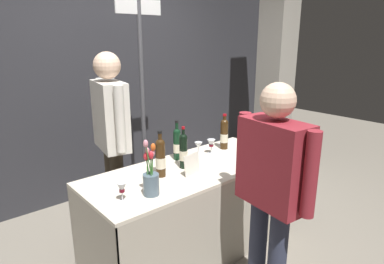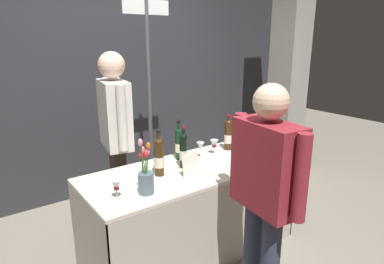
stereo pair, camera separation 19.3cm
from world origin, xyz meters
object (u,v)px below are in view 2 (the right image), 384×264
object	(u,v)px
concrete_pillar	(289,63)
wine_glass_mid	(214,144)
flower_vase	(146,178)
vendor_presenter	(116,127)
tasting_table	(192,194)
booth_signpost	(149,88)
featured_wine_bottle	(159,156)
wine_glass_near_taster	(116,186)
taster_foreground_right	(266,184)
display_bottle_0	(228,134)
wine_glass_near_vendor	(201,146)

from	to	relation	value
concrete_pillar	wine_glass_mid	distance (m)	1.92
flower_vase	vendor_presenter	distance (m)	0.91
concrete_pillar	tasting_table	bearing A→B (deg)	-160.70
concrete_pillar	booth_signpost	xyz separation A→B (m)	(-1.92, 0.24, -0.18)
wine_glass_mid	flower_vase	size ratio (longest dim) A/B	0.34
wine_glass_mid	booth_signpost	bearing A→B (deg)	103.27
concrete_pillar	wine_glass_mid	world-z (taller)	concrete_pillar
featured_wine_bottle	flower_vase	bearing A→B (deg)	-137.47
wine_glass_mid	wine_glass_near_taster	bearing A→B (deg)	-164.75
featured_wine_bottle	taster_foreground_right	bearing A→B (deg)	-71.58
display_bottle_0	flower_vase	world-z (taller)	flower_vase
featured_wine_bottle	tasting_table	bearing A→B (deg)	-4.81
wine_glass_mid	vendor_presenter	xyz separation A→B (m)	(-0.70, 0.55, 0.15)
tasting_table	booth_signpost	bearing A→B (deg)	80.45
display_bottle_0	wine_glass_mid	size ratio (longest dim) A/B	2.53
display_bottle_0	wine_glass_near_vendor	size ratio (longest dim) A/B	2.41
concrete_pillar	taster_foreground_right	xyz separation A→B (m)	(-2.11, -1.52, -0.55)
featured_wine_bottle	booth_signpost	bearing A→B (deg)	64.29
wine_glass_mid	flower_vase	xyz separation A→B (m)	(-0.88, -0.33, 0.02)
booth_signpost	concrete_pillar	bearing A→B (deg)	-6.99
wine_glass_near_taster	featured_wine_bottle	bearing A→B (deg)	21.80
concrete_pillar	display_bottle_0	bearing A→B (deg)	-159.96
wine_glass_mid	featured_wine_bottle	bearing A→B (deg)	-169.30
wine_glass_near_taster	booth_signpost	size ratio (longest dim) A/B	0.06
concrete_pillar	tasting_table	size ratio (longest dim) A/B	1.66
vendor_presenter	taster_foreground_right	size ratio (longest dim) A/B	1.09
flower_vase	taster_foreground_right	size ratio (longest dim) A/B	0.25
featured_wine_bottle	wine_glass_mid	distance (m)	0.66
wine_glass_near_taster	vendor_presenter	size ratio (longest dim) A/B	0.08
taster_foreground_right	display_bottle_0	bearing A→B (deg)	-23.85
flower_vase	booth_signpost	world-z (taller)	booth_signpost
wine_glass_mid	flower_vase	world-z (taller)	flower_vase
booth_signpost	flower_vase	bearing A→B (deg)	-120.66
vendor_presenter	booth_signpost	bearing A→B (deg)	129.68
tasting_table	wine_glass_near_vendor	distance (m)	0.42
featured_wine_bottle	concrete_pillar	bearing A→B (deg)	16.54
tasting_table	featured_wine_bottle	xyz separation A→B (m)	(-0.29, 0.02, 0.39)
concrete_pillar	display_bottle_0	xyz separation A→B (m)	(-1.54, -0.56, -0.55)
vendor_presenter	taster_foreground_right	bearing A→B (deg)	23.42
wine_glass_near_vendor	booth_signpost	world-z (taller)	booth_signpost
tasting_table	booth_signpost	size ratio (longest dim) A/B	0.82
tasting_table	wine_glass_near_vendor	bearing A→B (deg)	36.15
display_bottle_0	wine_glass_mid	bearing A→B (deg)	-173.68
tasting_table	wine_glass_near_taster	distance (m)	0.80
wine_glass_mid	booth_signpost	xyz separation A→B (m)	(-0.19, 0.82, 0.43)
featured_wine_bottle	booth_signpost	distance (m)	1.11
concrete_pillar	taster_foreground_right	bearing A→B (deg)	-144.20
tasting_table	flower_vase	distance (m)	0.65
concrete_pillar	featured_wine_bottle	xyz separation A→B (m)	(-2.38, -0.71, -0.55)
featured_wine_bottle	vendor_presenter	world-z (taller)	vendor_presenter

